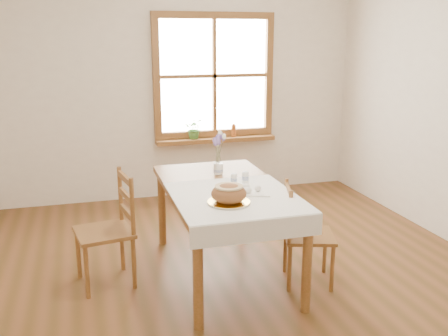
# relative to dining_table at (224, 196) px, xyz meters

# --- Properties ---
(ground) EXTENTS (5.00, 5.00, 0.00)m
(ground) POSITION_rel_dining_table_xyz_m (0.00, -0.30, -0.66)
(ground) COLOR brown
(ground) RESTS_ON ground
(room_walls) EXTENTS (4.60, 5.10, 2.65)m
(room_walls) POSITION_rel_dining_table_xyz_m (0.00, -0.30, 1.04)
(room_walls) COLOR white
(room_walls) RESTS_ON ground
(window) EXTENTS (1.46, 0.08, 1.46)m
(window) POSITION_rel_dining_table_xyz_m (0.50, 2.17, 0.79)
(window) COLOR #93562D
(window) RESTS_ON ground
(window_sill) EXTENTS (1.46, 0.20, 0.05)m
(window_sill) POSITION_rel_dining_table_xyz_m (0.50, 2.10, 0.03)
(window_sill) COLOR #93562D
(window_sill) RESTS_ON ground
(dining_table) EXTENTS (0.90, 1.60, 0.75)m
(dining_table) POSITION_rel_dining_table_xyz_m (0.00, 0.00, 0.00)
(dining_table) COLOR #93562D
(dining_table) RESTS_ON ground
(table_linen) EXTENTS (0.91, 0.99, 0.01)m
(table_linen) POSITION_rel_dining_table_xyz_m (0.00, -0.30, 0.09)
(table_linen) COLOR white
(table_linen) RESTS_ON dining_table
(chair_left) EXTENTS (0.50, 0.48, 0.89)m
(chair_left) POSITION_rel_dining_table_xyz_m (-0.95, 0.08, -0.22)
(chair_left) COLOR #93562D
(chair_left) RESTS_ON ground
(chair_right) EXTENTS (0.49, 0.48, 0.81)m
(chair_right) POSITION_rel_dining_table_xyz_m (0.60, -0.33, -0.26)
(chair_right) COLOR #93562D
(chair_right) RESTS_ON ground
(bread_plate) EXTENTS (0.34, 0.34, 0.02)m
(bread_plate) POSITION_rel_dining_table_xyz_m (-0.09, -0.44, 0.10)
(bread_plate) COLOR silver
(bread_plate) RESTS_ON table_linen
(bread_loaf) EXTENTS (0.25, 0.25, 0.14)m
(bread_loaf) POSITION_rel_dining_table_xyz_m (-0.09, -0.44, 0.18)
(bread_loaf) COLOR brown
(bread_loaf) RESTS_ON bread_plate
(egg_napkin) EXTENTS (0.33, 0.30, 0.01)m
(egg_napkin) POSITION_rel_dining_table_xyz_m (0.15, -0.25, 0.10)
(egg_napkin) COLOR white
(egg_napkin) RESTS_ON table_linen
(eggs) EXTENTS (0.26, 0.24, 0.05)m
(eggs) POSITION_rel_dining_table_xyz_m (0.15, -0.25, 0.13)
(eggs) COLOR white
(eggs) RESTS_ON egg_napkin
(salt_shaker) EXTENTS (0.06, 0.06, 0.10)m
(salt_shaker) POSITION_rel_dining_table_xyz_m (0.08, -0.01, 0.14)
(salt_shaker) COLOR silver
(salt_shaker) RESTS_ON table_linen
(pepper_shaker) EXTENTS (0.07, 0.07, 0.10)m
(pepper_shaker) POSITION_rel_dining_table_xyz_m (0.18, 0.01, 0.15)
(pepper_shaker) COLOR silver
(pepper_shaker) RESTS_ON table_linen
(flower_vase) EXTENTS (0.11, 0.11, 0.09)m
(flower_vase) POSITION_rel_dining_table_xyz_m (0.05, 0.35, 0.13)
(flower_vase) COLOR silver
(flower_vase) RESTS_ON dining_table
(lavender_bouquet) EXTENTS (0.15, 0.15, 0.28)m
(lavender_bouquet) POSITION_rel_dining_table_xyz_m (0.05, 0.35, 0.31)
(lavender_bouquet) COLOR #6C5394
(lavender_bouquet) RESTS_ON flower_vase
(potted_plant) EXTENTS (0.28, 0.30, 0.19)m
(potted_plant) POSITION_rel_dining_table_xyz_m (0.24, 2.10, 0.15)
(potted_plant) COLOR #40732E
(potted_plant) RESTS_ON window_sill
(amber_bottle) EXTENTS (0.07, 0.07, 0.16)m
(amber_bottle) POSITION_rel_dining_table_xyz_m (0.73, 2.10, 0.13)
(amber_bottle) COLOR #B25921
(amber_bottle) RESTS_ON window_sill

